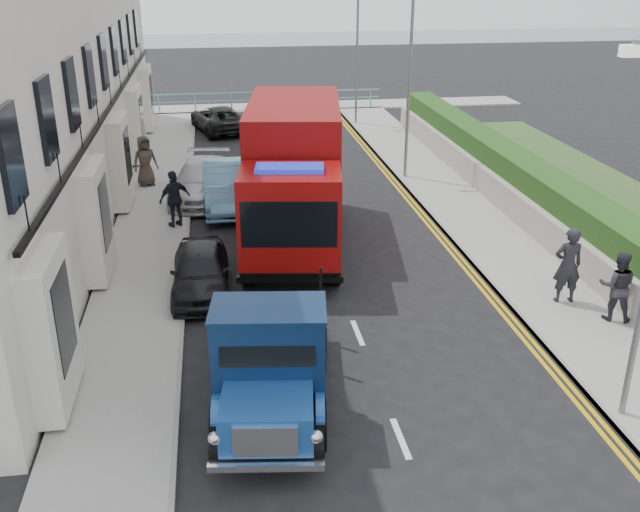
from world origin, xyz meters
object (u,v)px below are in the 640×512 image
at_px(pedestrian_east_near, 568,265).
at_px(bedford_lorry, 270,368).
at_px(red_lorry, 294,172).
at_px(parked_car_front, 200,270).
at_px(lamp_mid, 406,76).
at_px(lamp_far, 355,46).

bearing_deg(pedestrian_east_near, bedford_lorry, 29.35).
distance_m(red_lorry, parked_car_front, 4.63).
xyz_separation_m(lamp_mid, lamp_far, (0.00, 10.00, 0.00)).
bearing_deg(lamp_far, red_lorry, -107.24).
relative_size(bedford_lorry, red_lorry, 0.65).
xyz_separation_m(bedford_lorry, pedestrian_east_near, (7.65, 3.70, -0.02)).
bearing_deg(pedestrian_east_near, parked_car_front, -9.58).
bearing_deg(red_lorry, lamp_mid, 58.42).
bearing_deg(lamp_mid, pedestrian_east_near, -83.94).
height_order(bedford_lorry, pedestrian_east_near, bedford_lorry).
bearing_deg(red_lorry, lamp_far, 80.97).
relative_size(parked_car_front, pedestrian_east_near, 1.87).
height_order(lamp_far, bedford_lorry, lamp_far).
xyz_separation_m(lamp_mid, pedestrian_east_near, (1.21, -11.34, -2.90)).
xyz_separation_m(lamp_far, pedestrian_east_near, (1.21, -21.34, -2.90)).
distance_m(lamp_far, pedestrian_east_near, 21.57).
bearing_deg(parked_car_front, bedford_lorry, -76.48).
height_order(bedford_lorry, red_lorry, red_lorry).
relative_size(lamp_mid, pedestrian_east_near, 3.59).
bearing_deg(lamp_far, pedestrian_east_near, -86.77).
xyz_separation_m(red_lorry, pedestrian_east_near, (6.15, -5.41, -1.09)).
height_order(lamp_mid, pedestrian_east_near, lamp_mid).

